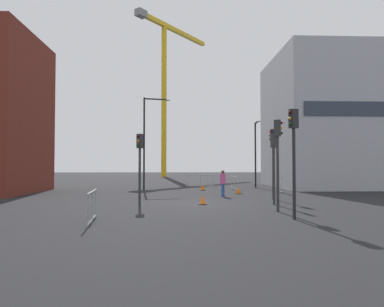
# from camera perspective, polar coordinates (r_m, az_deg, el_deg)

# --- Properties ---
(ground) EXTENTS (160.00, 160.00, 0.00)m
(ground) POSITION_cam_1_polar(r_m,az_deg,el_deg) (18.72, 0.90, -7.93)
(ground) COLOR black
(office_block) EXTENTS (9.16, 11.00, 11.82)m
(office_block) POSITION_cam_1_polar(r_m,az_deg,el_deg) (34.79, 20.34, 4.74)
(office_block) COLOR #A8AAB2
(office_block) RESTS_ON ground
(construction_crane) EXTENTS (12.28, 15.48, 26.82)m
(construction_crane) POSITION_cam_1_polar(r_m,az_deg,el_deg) (63.59, -4.22, 12.34)
(construction_crane) COLOR gold
(construction_crane) RESTS_ON ground
(streetlamp_tall) EXTENTS (2.17, 0.62, 7.45)m
(streetlamp_tall) POSITION_cam_1_polar(r_m,az_deg,el_deg) (29.10, -7.09, 3.01)
(streetlamp_tall) COLOR black
(streetlamp_tall) RESTS_ON ground
(streetlamp_short) EXTENTS (0.44, 1.93, 5.74)m
(streetlamp_short) POSITION_cam_1_polar(r_m,az_deg,el_deg) (31.57, 10.15, 0.96)
(streetlamp_short) COLOR black
(streetlamp_short) RESTS_ON ground
(traffic_light_island) EXTENTS (0.39, 0.34, 4.03)m
(traffic_light_island) POSITION_cam_1_polar(r_m,az_deg,el_deg) (13.61, 15.89, 1.27)
(traffic_light_island) COLOR #232326
(traffic_light_island) RESTS_ON ground
(traffic_light_verge) EXTENTS (0.27, 0.38, 3.55)m
(traffic_light_verge) POSITION_cam_1_polar(r_m,az_deg,el_deg) (18.41, 12.89, -0.47)
(traffic_light_verge) COLOR #2D2D30
(traffic_light_verge) RESTS_ON ground
(traffic_light_corner) EXTENTS (0.39, 0.32, 3.91)m
(traffic_light_corner) POSITION_cam_1_polar(r_m,az_deg,el_deg) (15.66, 13.50, 0.57)
(traffic_light_corner) COLOR #2D2D30
(traffic_light_corner) RESTS_ON ground
(traffic_light_near) EXTENTS (0.37, 0.25, 4.04)m
(traffic_light_near) POSITION_cam_1_polar(r_m,az_deg,el_deg) (21.09, 12.78, 0.18)
(traffic_light_near) COLOR black
(traffic_light_near) RESTS_ON ground
(traffic_light_crosswalk) EXTENTS (0.32, 0.39, 3.50)m
(traffic_light_crosswalk) POSITION_cam_1_polar(r_m,az_deg,el_deg) (17.66, -8.33, -0.54)
(traffic_light_crosswalk) COLOR #2D2D30
(traffic_light_crosswalk) RESTS_ON ground
(pedestrian_walking) EXTENTS (0.34, 0.34, 1.65)m
(pedestrian_walking) POSITION_cam_1_polar(r_m,az_deg,el_deg) (22.74, 4.94, -4.42)
(pedestrian_walking) COLOR #33519E
(pedestrian_walking) RESTS_ON ground
(safety_barrier_right_run) EXTENTS (0.25, 2.57, 1.08)m
(safety_barrier_right_run) POSITION_cam_1_polar(r_m,az_deg,el_deg) (28.88, 6.75, -4.66)
(safety_barrier_right_run) COLOR #B2B5BA
(safety_barrier_right_run) RESTS_ON ground
(safety_barrier_front) EXTENTS (0.33, 2.37, 1.08)m
(safety_barrier_front) POSITION_cam_1_polar(r_m,az_deg,el_deg) (12.91, -15.61, -8.08)
(safety_barrier_front) COLOR gray
(safety_barrier_front) RESTS_ON ground
(safety_barrier_rear) EXTENTS (2.54, 0.41, 1.08)m
(safety_barrier_rear) POSITION_cam_1_polar(r_m,az_deg,el_deg) (32.50, 1.34, -4.36)
(safety_barrier_rear) COLOR #B2B5BA
(safety_barrier_rear) RESTS_ON ground
(safety_barrier_left_run) EXTENTS (0.32, 2.56, 1.08)m
(safety_barrier_left_run) POSITION_cam_1_polar(r_m,az_deg,el_deg) (26.93, 13.71, -4.82)
(safety_barrier_left_run) COLOR gray
(safety_barrier_left_run) RESTS_ON ground
(traffic_cone_orange) EXTENTS (0.48, 0.48, 0.49)m
(traffic_cone_orange) POSITION_cam_1_polar(r_m,az_deg,el_deg) (28.17, 1.71, -5.43)
(traffic_cone_orange) COLOR black
(traffic_cone_orange) RESTS_ON ground
(traffic_cone_striped) EXTENTS (0.48, 0.48, 0.49)m
(traffic_cone_striped) POSITION_cam_1_polar(r_m,az_deg,el_deg) (25.03, 7.40, -5.87)
(traffic_cone_striped) COLOR black
(traffic_cone_striped) RESTS_ON ground
(traffic_cone_on_verge) EXTENTS (0.45, 0.45, 0.46)m
(traffic_cone_on_verge) POSITION_cam_1_polar(r_m,az_deg,el_deg) (18.17, 1.72, -7.45)
(traffic_cone_on_verge) COLOR black
(traffic_cone_on_verge) RESTS_ON ground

